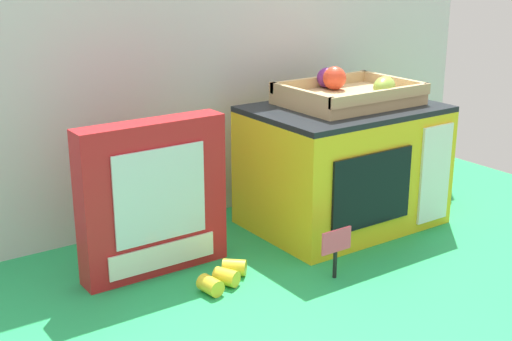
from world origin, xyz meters
The scene contains 8 objects.
ground_plane centered at (0.00, 0.00, 0.00)m, with size 1.70×1.70×0.00m, color #219E54.
display_back_panel centered at (0.00, 0.23, 0.35)m, with size 1.61×0.03×0.69m, color silver.
toy_microwave centered at (0.21, -0.02, 0.14)m, with size 0.41×0.30×0.27m.
food_groups_crate centered at (0.24, 0.00, 0.30)m, with size 0.29×0.21×0.08m.
cookie_set_box centered at (-0.26, 0.00, 0.15)m, with size 0.29×0.06×0.30m.
price_sign centered at (0.01, -0.23, 0.07)m, with size 0.07×0.01×0.10m.
loose_toy_banana centered at (-0.18, -0.13, 0.02)m, with size 0.12×0.09×0.03m.
loose_toy_apple centered at (0.52, -0.04, 0.03)m, with size 0.07×0.07×0.07m, color red.
Camera 1 is at (-0.82, -1.15, 0.61)m, focal length 49.25 mm.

